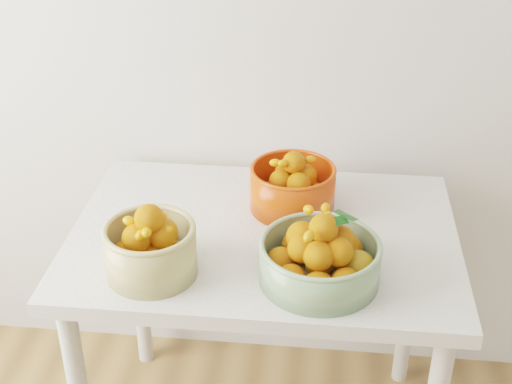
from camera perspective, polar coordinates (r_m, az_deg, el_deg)
table at (r=1.91m, az=0.61°, el=-5.62°), size 1.00×0.70×0.75m
bowl_cream at (r=1.68m, az=-8.42°, el=-4.46°), size 0.29×0.29×0.19m
bowl_green at (r=1.65m, az=5.17°, el=-5.26°), size 0.35×0.35×0.18m
bowl_orange at (r=1.92m, az=2.97°, el=0.42°), size 0.25×0.25×0.17m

